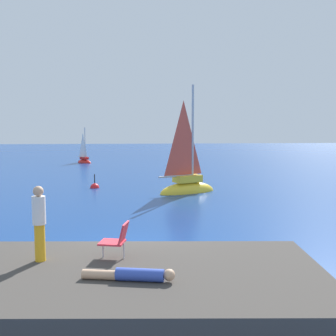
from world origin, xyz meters
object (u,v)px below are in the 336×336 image
person_sunbather (133,275)px  person_standing (39,221)px  sailboat_near (187,186)px  sailboat_far (84,161)px  beach_chair (117,238)px  marker_buoy (95,188)px

person_sunbather → person_standing: 2.48m
sailboat_near → sailboat_far: size_ratio=1.65×
sailboat_near → person_sunbather: bearing=-126.0°
person_standing → sailboat_near: bearing=-59.5°
person_sunbather → sailboat_far: bearing=-70.3°
person_sunbather → beach_chair: (-0.33, 1.32, 0.33)m
person_standing → marker_buoy: person_standing is taller
person_sunbather → marker_buoy: (-2.32, 17.62, -1.00)m
sailboat_near → sailboat_far: (-8.19, 20.10, -0.14)m
sailboat_far → beach_chair: sailboat_far is taller
person_standing → beach_chair: person_standing is taller
sailboat_far → person_sunbather: 35.79m
beach_chair → marker_buoy: 16.47m
sailboat_near → person_sunbather: sailboat_near is taller
sailboat_near → person_standing: bearing=-134.5°
sailboat_far → sailboat_near: bearing=-19.0°
sailboat_near → person_standing: size_ratio=4.17×
sailboat_far → person_standing: sailboat_far is taller
sailboat_far → marker_buoy: size_ratio=3.63×
person_sunbather → marker_buoy: person_sunbather is taller
sailboat_near → marker_buoy: size_ratio=5.98×
sailboat_near → person_sunbather: size_ratio=3.87×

